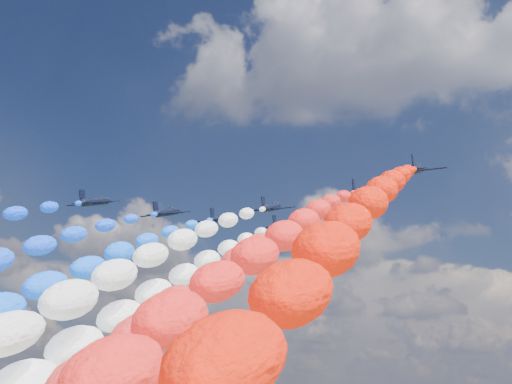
% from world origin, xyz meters
% --- Properties ---
extents(jet_0, '(10.44, 13.88, 6.89)m').
position_xyz_m(jet_0, '(-29.29, -6.48, 102.00)').
color(jet_0, black).
extents(jet_1, '(9.97, 13.54, 6.89)m').
position_xyz_m(jet_1, '(-19.75, 5.14, 102.00)').
color(jet_1, black).
extents(jet_2, '(10.59, 13.99, 6.89)m').
position_xyz_m(jet_2, '(-11.24, 12.97, 102.00)').
color(jet_2, black).
extents(trail_2, '(5.83, 117.93, 58.01)m').
position_xyz_m(trail_2, '(-11.24, -48.39, 74.16)').
color(trail_2, '#1057FB').
extents(jet_3, '(9.94, 13.52, 6.89)m').
position_xyz_m(jet_3, '(1.48, 8.78, 102.00)').
color(jet_3, black).
extents(trail_3, '(5.83, 117.93, 58.01)m').
position_xyz_m(trail_3, '(1.48, -52.59, 74.16)').
color(trail_3, silver).
extents(jet_4, '(10.17, 13.68, 6.89)m').
position_xyz_m(jet_4, '(-0.61, 22.50, 102.00)').
color(jet_4, black).
extents(trail_4, '(5.83, 117.93, 58.01)m').
position_xyz_m(trail_4, '(-0.61, -38.86, 74.16)').
color(trail_4, white).
extents(jet_5, '(9.95, 13.52, 6.89)m').
position_xyz_m(jet_5, '(10.86, 14.87, 102.00)').
color(jet_5, black).
extents(trail_5, '(5.83, 117.93, 58.01)m').
position_xyz_m(trail_5, '(10.86, -46.49, 74.16)').
color(trail_5, red).
extents(jet_6, '(10.01, 13.57, 6.89)m').
position_xyz_m(jet_6, '(20.11, 4.19, 102.00)').
color(jet_6, black).
extents(trail_6, '(5.83, 117.93, 58.01)m').
position_xyz_m(trail_6, '(20.11, -57.17, 74.16)').
color(trail_6, red).
extents(jet_7, '(9.87, 13.47, 6.89)m').
position_xyz_m(jet_7, '(31.66, -5.28, 102.00)').
color(jet_7, black).
extents(trail_7, '(5.83, 117.93, 58.01)m').
position_xyz_m(trail_7, '(31.66, -66.64, 74.16)').
color(trail_7, red).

